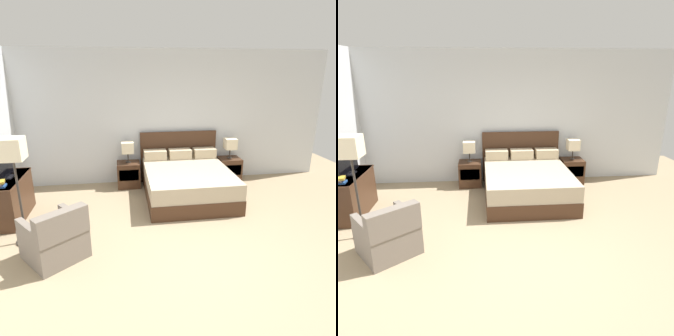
% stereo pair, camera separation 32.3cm
% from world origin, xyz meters
% --- Properties ---
extents(ground_plane, '(9.62, 9.62, 0.00)m').
position_xyz_m(ground_plane, '(0.00, 0.00, 0.00)').
color(ground_plane, '#998466').
extents(wall_back, '(7.29, 0.06, 2.83)m').
position_xyz_m(wall_back, '(0.00, 3.24, 1.41)').
color(wall_back, silver).
rests_on(wall_back, ground).
extents(bed, '(1.69, 1.99, 1.12)m').
position_xyz_m(bed, '(0.32, 2.23, 0.31)').
color(bed, '#422819').
rests_on(bed, ground).
extents(nightstand_left, '(0.48, 0.45, 0.53)m').
position_xyz_m(nightstand_left, '(-0.80, 2.92, 0.27)').
color(nightstand_left, '#422819').
rests_on(nightstand_left, ground).
extents(nightstand_right, '(0.48, 0.45, 0.53)m').
position_xyz_m(nightstand_right, '(1.44, 2.92, 0.27)').
color(nightstand_right, '#422819').
rests_on(nightstand_right, ground).
extents(table_lamp_left, '(0.25, 0.25, 0.44)m').
position_xyz_m(table_lamp_left, '(-0.80, 2.92, 0.85)').
color(table_lamp_left, '#332D28').
rests_on(table_lamp_left, nightstand_left).
extents(table_lamp_right, '(0.25, 0.25, 0.44)m').
position_xyz_m(table_lamp_right, '(1.44, 2.92, 0.85)').
color(table_lamp_right, '#332D28').
rests_on(table_lamp_right, nightstand_right).
extents(dresser, '(0.47, 1.12, 0.72)m').
position_xyz_m(dresser, '(-2.79, 1.72, 0.37)').
color(dresser, '#422819').
rests_on(dresser, ground).
extents(tv, '(0.18, 0.75, 0.51)m').
position_xyz_m(tv, '(-2.79, 1.75, 0.96)').
color(tv, black).
rests_on(tv, dresser).
extents(armchair_by_window, '(0.96, 0.96, 0.76)m').
position_xyz_m(armchair_by_window, '(-1.82, 0.42, 0.28)').
color(armchair_by_window, '#70665B').
rests_on(armchair_by_window, ground).
extents(floor_lamp, '(0.31, 0.31, 1.55)m').
position_xyz_m(floor_lamp, '(-2.35, 0.90, 1.29)').
color(floor_lamp, '#332D28').
rests_on(floor_lamp, ground).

